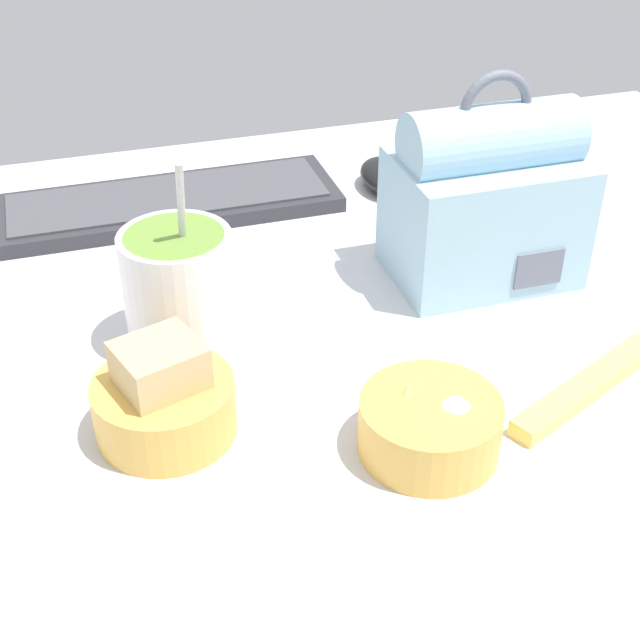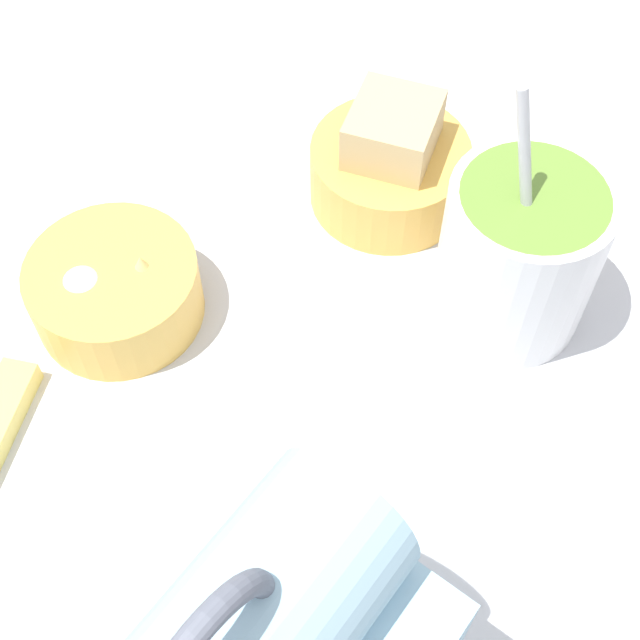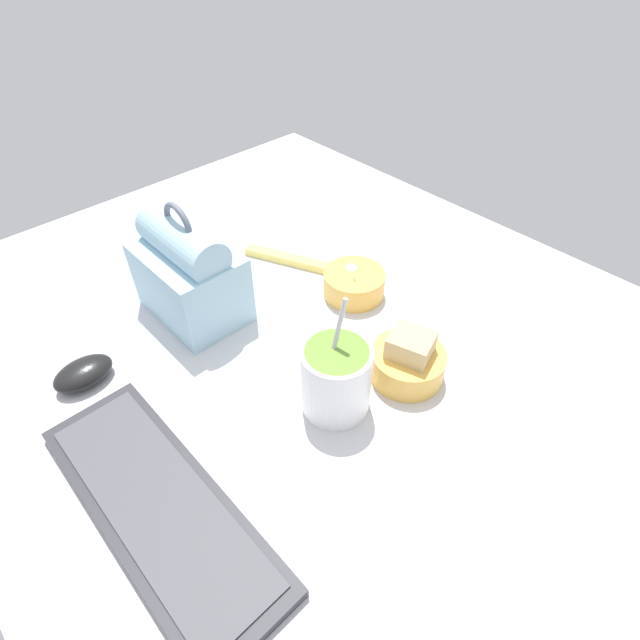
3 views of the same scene
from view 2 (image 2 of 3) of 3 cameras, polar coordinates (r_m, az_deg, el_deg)
desk_surface at (r=60.34cm, az=-0.24°, el=-3.21°), size 140.00×110.00×2.00cm
soup_cup at (r=58.50cm, az=12.58°, el=4.17°), size 10.27×10.27×19.24cm
bento_bowl_sandwich at (r=66.19cm, az=4.48°, el=9.80°), size 11.68×11.68×8.64cm
bento_bowl_snacks at (r=61.20cm, az=-12.91°, el=1.94°), size 11.47×11.47×5.76cm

